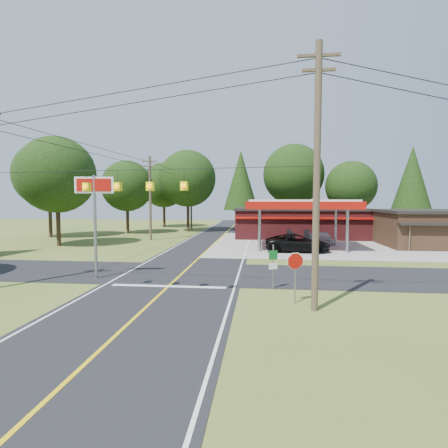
# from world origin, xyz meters

# --- Properties ---
(ground) EXTENTS (120.00, 120.00, 0.00)m
(ground) POSITION_xyz_m (0.00, 0.00, 0.00)
(ground) COLOR #455D21
(ground) RESTS_ON ground
(main_highway) EXTENTS (8.00, 120.00, 0.02)m
(main_highway) POSITION_xyz_m (0.00, 0.00, 0.01)
(main_highway) COLOR black
(main_highway) RESTS_ON ground
(cross_road) EXTENTS (70.00, 7.00, 0.02)m
(cross_road) POSITION_xyz_m (0.00, 0.00, 0.01)
(cross_road) COLOR black
(cross_road) RESTS_ON ground
(lane_center_yellow) EXTENTS (0.15, 110.00, 0.00)m
(lane_center_yellow) POSITION_xyz_m (0.00, 0.00, 0.03)
(lane_center_yellow) COLOR yellow
(lane_center_yellow) RESTS_ON main_highway
(gas_canopy) EXTENTS (10.60, 7.40, 4.88)m
(gas_canopy) POSITION_xyz_m (9.00, 13.00, 4.27)
(gas_canopy) COLOR gray
(gas_canopy) RESTS_ON ground
(convenience_store) EXTENTS (16.40, 7.55, 3.80)m
(convenience_store) POSITION_xyz_m (10.00, 22.98, 1.92)
(convenience_store) COLOR maroon
(convenience_store) RESTS_ON ground
(utility_pole_near_right) EXTENTS (1.80, 0.30, 11.50)m
(utility_pole_near_right) POSITION_xyz_m (7.50, -7.00, 5.96)
(utility_pole_near_right) COLOR #473828
(utility_pole_near_right) RESTS_ON ground
(utility_pole_far_left) EXTENTS (1.80, 0.30, 10.00)m
(utility_pole_far_left) POSITION_xyz_m (-8.00, 18.00, 5.20)
(utility_pole_far_left) COLOR #473828
(utility_pole_far_left) RESTS_ON ground
(utility_pole_north) EXTENTS (0.30, 0.30, 9.50)m
(utility_pole_north) POSITION_xyz_m (-6.50, 35.00, 4.75)
(utility_pole_north) COLOR #473828
(utility_pole_north) RESTS_ON ground
(overhead_beacons) EXTENTS (17.04, 2.04, 1.03)m
(overhead_beacons) POSITION_xyz_m (-1.00, -6.00, 6.21)
(overhead_beacons) COLOR black
(overhead_beacons) RESTS_ON ground
(treeline_backdrop) EXTENTS (70.27, 51.59, 13.30)m
(treeline_backdrop) POSITION_xyz_m (0.82, 24.01, 7.49)
(treeline_backdrop) COLOR #332316
(treeline_backdrop) RESTS_ON ground
(suv_car) EXTENTS (6.15, 6.15, 1.64)m
(suv_car) POSITION_xyz_m (8.50, 10.39, 0.82)
(suv_car) COLOR black
(suv_car) RESTS_ON ground
(sedan_car) EXTENTS (4.00, 4.00, 1.34)m
(sedan_car) POSITION_xyz_m (12.00, 17.00, 0.67)
(sedan_car) COLOR silver
(sedan_car) RESTS_ON ground
(big_stop_sign) EXTENTS (2.35, 0.40, 6.36)m
(big_stop_sign) POSITION_xyz_m (-5.00, -2.01, 4.68)
(big_stop_sign) COLOR gray
(big_stop_sign) RESTS_ON ground
(octagonal_stop_sign) EXTENTS (0.81, 0.31, 2.43)m
(octagonal_stop_sign) POSITION_xyz_m (6.74, -6.01, 1.81)
(octagonal_stop_sign) COLOR gray
(octagonal_stop_sign) RESTS_ON ground
(route_sign_post) EXTENTS (0.47, 0.22, 2.44)m
(route_sign_post) POSITION_xyz_m (5.80, -3.52, 1.46)
(route_sign_post) COLOR gray
(route_sign_post) RESTS_ON ground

